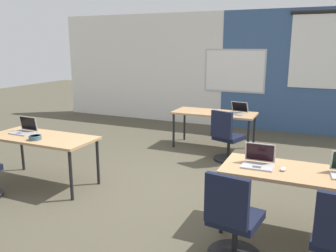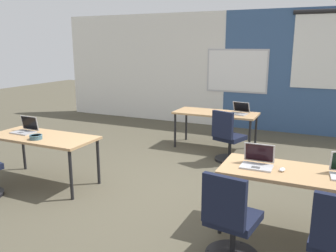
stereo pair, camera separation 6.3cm
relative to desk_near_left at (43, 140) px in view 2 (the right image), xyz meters
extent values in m
plane|color=#4C4738|center=(1.75, 0.60, -0.66)|extent=(24.00, 24.00, 0.00)
cube|color=silver|center=(1.75, 4.80, 0.74)|extent=(10.00, 0.20, 2.80)
cube|color=#385684|center=(2.97, 4.69, 0.74)|extent=(3.21, 0.01, 2.80)
cube|color=#B7B7BC|center=(1.67, 4.69, 0.74)|extent=(1.48, 0.02, 1.04)
cube|color=white|center=(1.67, 4.68, 0.74)|extent=(1.40, 0.02, 0.96)
cube|color=tan|center=(0.00, 0.00, 0.04)|extent=(1.60, 0.70, 0.04)
cylinder|color=black|center=(0.74, -0.30, -0.32)|extent=(0.04, 0.04, 0.68)
cylinder|color=black|center=(-0.74, 0.30, -0.32)|extent=(0.04, 0.04, 0.68)
cylinder|color=black|center=(0.74, 0.30, -0.32)|extent=(0.04, 0.04, 0.68)
cube|color=tan|center=(3.50, 0.00, 0.04)|extent=(1.60, 0.70, 0.04)
cylinder|color=black|center=(2.76, -0.30, -0.32)|extent=(0.04, 0.04, 0.68)
cylinder|color=black|center=(2.76, 0.30, -0.32)|extent=(0.04, 0.04, 0.68)
cube|color=tan|center=(1.75, 2.80, 0.04)|extent=(1.60, 0.70, 0.04)
cylinder|color=black|center=(1.01, 2.50, -0.32)|extent=(0.04, 0.04, 0.68)
cylinder|color=black|center=(2.49, 2.50, -0.32)|extent=(0.04, 0.04, 0.68)
cylinder|color=black|center=(1.01, 3.10, -0.32)|extent=(0.04, 0.04, 0.68)
cylinder|color=black|center=(2.49, 3.10, -0.32)|extent=(0.04, 0.04, 0.68)
cube|color=#B7B7BC|center=(3.07, -0.05, 0.07)|extent=(0.33, 0.24, 0.02)
cube|color=#4C4C4F|center=(3.07, -0.10, 0.08)|extent=(0.09, 0.06, 0.00)
cube|color=#B7B7BC|center=(3.07, 0.09, 0.19)|extent=(0.33, 0.06, 0.22)
cube|color=black|center=(3.07, 0.09, 0.19)|extent=(0.30, 0.05, 0.19)
ellipsoid|color=silver|center=(3.34, -0.05, 0.08)|extent=(0.07, 0.11, 0.03)
cylinder|color=black|center=(3.00, -0.69, -0.45)|extent=(0.06, 0.06, 0.34)
cube|color=black|center=(3.00, -0.69, -0.24)|extent=(0.50, 0.50, 0.08)
cube|color=black|center=(2.96, -0.94, 0.03)|extent=(0.40, 0.12, 0.46)
sphere|color=black|center=(3.03, -0.46, -0.64)|extent=(0.04, 0.04, 0.04)
sphere|color=black|center=(2.77, -0.73, -0.64)|extent=(0.04, 0.04, 0.04)
cube|color=#9E9EA3|center=(2.19, 2.78, 0.07)|extent=(0.36, 0.28, 0.02)
cube|color=#4C4C4F|center=(2.18, 2.72, 0.08)|extent=(0.10, 0.07, 0.00)
cube|color=#9E9EA3|center=(2.22, 2.93, 0.18)|extent=(0.34, 0.15, 0.21)
cube|color=black|center=(2.22, 2.93, 0.18)|extent=(0.31, 0.13, 0.18)
cylinder|color=black|center=(2.22, 2.15, -0.64)|extent=(0.52, 0.52, 0.04)
cylinder|color=black|center=(2.22, 2.15, -0.45)|extent=(0.06, 0.06, 0.34)
cube|color=black|center=(2.22, 2.15, -0.24)|extent=(0.56, 0.56, 0.08)
cube|color=black|center=(2.14, 1.91, 0.03)|extent=(0.40, 0.18, 0.46)
sphere|color=black|center=(2.29, 2.37, -0.64)|extent=(0.04, 0.04, 0.04)
sphere|color=black|center=(2.41, 2.01, -0.64)|extent=(0.04, 0.04, 0.04)
sphere|color=black|center=(1.99, 2.15, -0.64)|extent=(0.04, 0.04, 0.04)
cube|color=#9E9EA3|center=(-0.39, 0.01, 0.07)|extent=(0.34, 0.24, 0.02)
cube|color=#4C4C4F|center=(-0.39, -0.04, 0.08)|extent=(0.09, 0.06, 0.00)
cube|color=#9E9EA3|center=(-0.38, 0.14, 0.19)|extent=(0.33, 0.05, 0.22)
cube|color=black|center=(-0.38, 0.14, 0.19)|extent=(0.30, 0.04, 0.19)
sphere|color=black|center=(-0.37, -0.50, -0.64)|extent=(0.04, 0.04, 0.04)
cylinder|color=#3D6070|center=(0.05, -0.17, 0.09)|extent=(0.17, 0.17, 0.05)
torus|color=#3D6070|center=(0.05, -0.17, 0.11)|extent=(0.18, 0.18, 0.02)
cylinder|color=#B26628|center=(0.05, -0.17, 0.11)|extent=(0.14, 0.14, 0.01)
camera|label=1|loc=(3.62, -3.67, 1.34)|focal=37.03mm
camera|label=2|loc=(3.68, -3.65, 1.34)|focal=37.03mm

